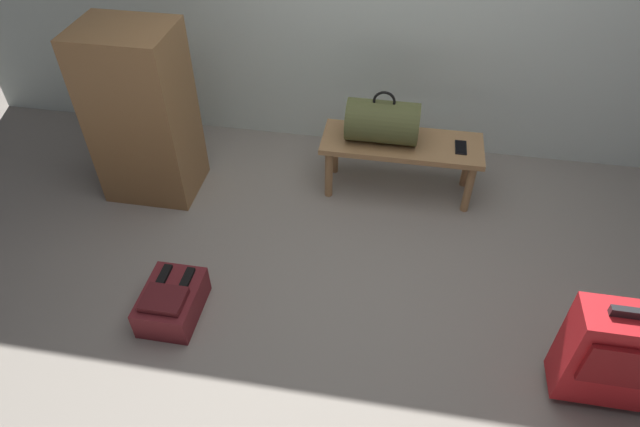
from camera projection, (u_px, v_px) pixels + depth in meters
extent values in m
plane|color=gray|center=(350.00, 305.00, 2.92)|extent=(6.60, 6.60, 0.00)
cube|color=#A87A4C|center=(402.00, 144.00, 3.39)|extent=(1.00, 0.36, 0.04)
cylinder|color=#A87A4C|center=(329.00, 174.00, 3.48)|extent=(0.05, 0.05, 0.35)
cylinder|color=#A87A4C|center=(469.00, 188.00, 3.37)|extent=(0.05, 0.05, 0.35)
cylinder|color=#A87A4C|center=(335.00, 150.00, 3.67)|extent=(0.05, 0.05, 0.35)
cylinder|color=#A87A4C|center=(467.00, 163.00, 3.56)|extent=(0.05, 0.05, 0.35)
cylinder|color=#51562D|center=(382.00, 122.00, 3.31)|extent=(0.44, 0.26, 0.26)
torus|color=black|center=(384.00, 102.00, 3.22)|extent=(0.14, 0.02, 0.14)
cube|color=black|center=(461.00, 147.00, 3.33)|extent=(0.07, 0.14, 0.01)
cube|color=black|center=(461.00, 147.00, 3.33)|extent=(0.06, 0.13, 0.00)
cube|color=red|center=(616.00, 355.00, 2.34)|extent=(0.44, 0.20, 0.52)
cube|color=maroon|center=(628.00, 369.00, 2.21)|extent=(0.35, 0.02, 0.24)
cylinder|color=black|center=(557.00, 371.00, 2.60)|extent=(0.02, 0.05, 0.05)
cylinder|color=black|center=(625.00, 381.00, 2.56)|extent=(0.02, 0.05, 0.05)
cube|color=maroon|center=(172.00, 302.00, 2.83)|extent=(0.28, 0.38, 0.17)
cube|color=#55181C|center=(164.00, 299.00, 2.71)|extent=(0.21, 0.17, 0.04)
cube|color=black|center=(162.00, 279.00, 2.82)|extent=(0.04, 0.19, 0.02)
cube|color=black|center=(185.00, 282.00, 2.81)|extent=(0.04, 0.19, 0.02)
cube|color=olive|center=(142.00, 115.00, 3.31)|extent=(0.56, 0.44, 1.10)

